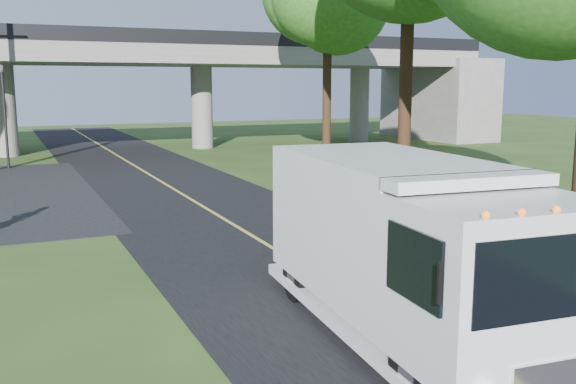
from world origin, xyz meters
TOP-DOWN VIEW (x-y plane):
  - ground at (0.00, 0.00)m, footprint 120.00×120.00m
  - road at (0.00, 10.00)m, footprint 7.00×90.00m
  - lane_line at (0.00, 10.00)m, footprint 0.12×90.00m
  - overpass at (0.00, 32.00)m, footprint 54.00×10.00m
  - traffic_signal at (-6.00, 26.00)m, footprint 0.18×0.22m
  - tree_right_far at (9.21, 19.84)m, footprint 5.77×5.67m
  - step_van at (-0.22, -0.51)m, footprint 3.24×7.39m

SIDE VIEW (x-z plane):
  - ground at x=0.00m, z-range 0.00..0.00m
  - road at x=0.00m, z-range 0.00..0.02m
  - lane_line at x=0.00m, z-range 0.03..0.03m
  - step_van at x=-0.22m, z-range 0.13..3.15m
  - traffic_signal at x=-6.00m, z-range 0.60..5.80m
  - overpass at x=0.00m, z-range 0.91..8.21m
  - tree_right_far at x=9.21m, z-range 2.81..13.80m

